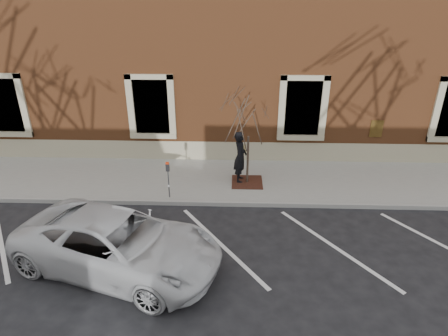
{
  "coord_description": "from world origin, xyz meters",
  "views": [
    {
      "loc": [
        0.4,
        -10.94,
        6.43
      ],
      "look_at": [
        0.0,
        0.6,
        1.1
      ],
      "focal_mm": 30.0,
      "sensor_mm": 36.0,
      "label": 1
    }
  ],
  "objects_px": {
    "white_truck": "(118,243)",
    "sapling": "(249,123)",
    "parking_meter": "(168,173)",
    "man": "(240,157)"
  },
  "relations": [
    {
      "from": "man",
      "to": "parking_meter",
      "type": "height_order",
      "value": "man"
    },
    {
      "from": "sapling",
      "to": "parking_meter",
      "type": "bearing_deg",
      "value": -155.95
    },
    {
      "from": "white_truck",
      "to": "sapling",
      "type": "bearing_deg",
      "value": -18.26
    },
    {
      "from": "sapling",
      "to": "white_truck",
      "type": "height_order",
      "value": "sapling"
    },
    {
      "from": "man",
      "to": "parking_meter",
      "type": "xyz_separation_m",
      "value": [
        -2.41,
        -1.33,
        -0.06
      ]
    },
    {
      "from": "parking_meter",
      "to": "white_truck",
      "type": "relative_size",
      "value": 0.24
    },
    {
      "from": "man",
      "to": "sapling",
      "type": "relative_size",
      "value": 0.59
    },
    {
      "from": "man",
      "to": "white_truck",
      "type": "bearing_deg",
      "value": 150.65
    },
    {
      "from": "sapling",
      "to": "white_truck",
      "type": "xyz_separation_m",
      "value": [
        -3.38,
        -4.68,
        -1.71
      ]
    },
    {
      "from": "man",
      "to": "sapling",
      "type": "height_order",
      "value": "sapling"
    }
  ]
}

